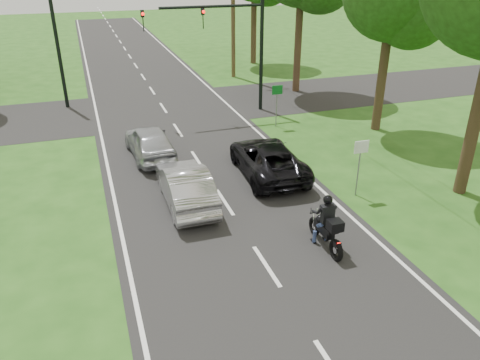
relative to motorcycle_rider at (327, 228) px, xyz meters
name	(u,v)px	position (x,y,z in m)	size (l,w,h in m)	color
ground	(266,266)	(-2.02, -0.30, -0.69)	(140.00, 140.00, 0.00)	#214C15
road	(187,144)	(-2.02, 9.70, -0.68)	(8.00, 100.00, 0.01)	black
cross_road	(163,108)	(-2.02, 15.70, -0.68)	(60.00, 7.00, 0.01)	black
motorcycle_rider	(327,228)	(0.00, 0.00, 0.00)	(0.57, 2.03, 1.75)	black
dark_suv	(268,158)	(0.30, 5.43, -0.01)	(2.20, 4.77, 1.33)	black
silver_sedan	(186,185)	(-3.32, 4.06, 0.02)	(1.47, 4.21, 1.39)	#B1B0B6
silver_suv	(150,142)	(-3.84, 8.71, 0.02)	(1.64, 4.08, 1.39)	#ABAEB3
traffic_signal	(228,36)	(1.32, 13.69, 3.45)	(6.38, 0.44, 6.00)	black
signal_pole_far	(59,54)	(-7.22, 17.70, 2.31)	(0.20, 0.20, 6.00)	black
utility_pole_far	(233,2)	(4.18, 21.70, 4.40)	(1.60, 0.28, 10.00)	brown
sign_white	(360,155)	(2.68, 2.68, 0.91)	(0.55, 0.07, 2.12)	slate
sign_green	(277,96)	(2.88, 10.68, 0.91)	(0.55, 0.07, 2.12)	slate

